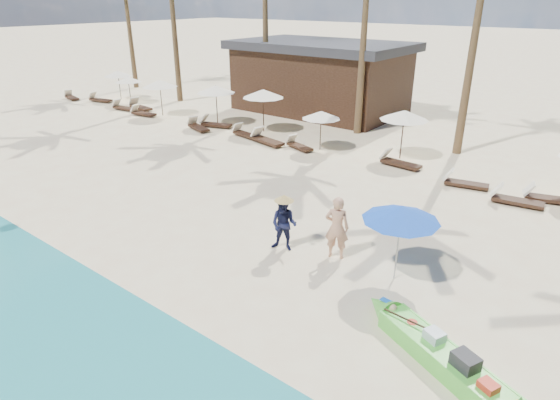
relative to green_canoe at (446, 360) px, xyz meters
The scene contains 28 objects.
ground 6.77m from the green_canoe, behind, with size 240.00×240.00×0.00m, color beige.
wet_sand_strip 8.28m from the green_canoe, 144.88° to the right, with size 240.00×4.50×0.01m, color tan.
green_canoe is the anchor object (origin of this frame).
tourist 4.77m from the green_canoe, 149.04° to the left, with size 0.68×0.44×1.85m, color tan.
vendor_green 5.81m from the green_canoe, 161.18° to the left, with size 0.78×0.61×1.61m, color #141737.
blue_umbrella 3.69m from the green_canoe, 132.74° to the left, with size 1.95×1.95×2.10m.
resort_parasol_0 30.60m from the green_canoe, 156.87° to the left, with size 1.97×1.97×2.03m.
lounger_0_left 32.41m from the green_canoe, 162.44° to the left, with size 1.77×0.87×0.58m.
lounger_0_right 30.39m from the green_canoe, 159.75° to the left, with size 1.86×0.91×0.61m.
resort_parasol_1 28.83m from the green_canoe, 156.25° to the left, with size 1.76×1.76×1.81m.
lounger_1_left 26.90m from the green_canoe, 158.18° to the left, with size 1.79×0.75×0.59m.
lounger_1_right 26.48m from the green_canoe, 156.08° to the left, with size 2.03×0.84×0.67m.
resort_parasol_2 24.26m from the green_canoe, 153.97° to the left, with size 2.12×2.12×2.19m.
lounger_2_left 24.68m from the green_canoe, 156.65° to the left, with size 1.80×0.78×0.59m.
resort_parasol_3 20.80m from the green_canoe, 147.42° to the left, with size 2.17×2.17×2.24m.
lounger_3_left 19.91m from the green_canoe, 151.23° to the left, with size 1.86×1.05×0.60m.
lounger_3_right 20.13m from the green_canoe, 148.33° to the left, with size 1.91×1.10×0.62m.
resort_parasol_4 18.54m from the green_canoe, 141.03° to the left, with size 2.23×2.23×2.30m.
lounger_4_left 17.66m from the green_canoe, 144.94° to the left, with size 1.77×0.81×0.58m.
lounger_4_right 16.10m from the green_canoe, 142.28° to the left, with size 2.08×0.98×0.68m.
resort_parasol_5 14.76m from the green_canoe, 133.17° to the left, with size 1.83×1.83×1.88m.
lounger_5_left 14.92m from the green_canoe, 137.15° to the left, with size 1.71×0.97×0.56m.
resort_parasol_6 13.57m from the green_canoe, 118.41° to the left, with size 2.16×2.16×2.23m.
lounger_6_left 12.30m from the green_canoe, 119.15° to the left, with size 1.88×0.70×0.63m.
lounger_6_right 10.48m from the green_canoe, 106.35° to the left, with size 1.77×0.86×0.58m.
lounger_7_left 9.52m from the green_canoe, 95.89° to the left, with size 1.85×0.80×0.61m.
lounger_7_right 10.40m from the green_canoe, 90.64° to the left, with size 1.81×0.99×0.59m.
pavilion_west 23.17m from the green_canoe, 129.77° to the left, with size 10.80×6.60×4.30m.
Camera 1 is at (8.60, -7.93, 6.81)m, focal length 30.00 mm.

